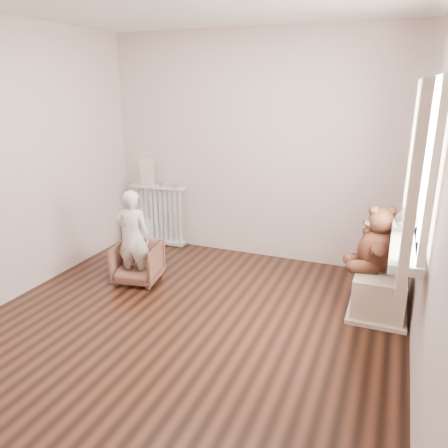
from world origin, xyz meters
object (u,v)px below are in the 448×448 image
at_px(armchair, 138,263).
at_px(child, 133,237).
at_px(toy_bench, 380,287).
at_px(teddy_bear, 380,241).
at_px(toy_vanity, 139,222).
at_px(plush_cat, 407,219).
at_px(radiator, 159,215).

relative_size(armchair, child, 0.47).
distance_m(armchair, child, 0.31).
relative_size(toy_bench, teddy_bear, 1.42).
relative_size(child, teddy_bear, 1.69).
bearing_deg(toy_vanity, teddy_bear, -14.01).
relative_size(toy_vanity, toy_bench, 0.69).
bearing_deg(teddy_bear, armchair, 172.41).
xyz_separation_m(toy_vanity, plush_cat, (3.21, -1.13, 0.72)).
distance_m(radiator, toy_vanity, 0.31).
distance_m(radiator, teddy_bear, 2.85).
bearing_deg(radiator, plush_cat, -21.60).
xyz_separation_m(toy_vanity, armchair, (0.67, -1.08, -0.06)).
bearing_deg(toy_vanity, armchair, -58.11).
distance_m(toy_vanity, armchair, 1.27).
bearing_deg(plush_cat, radiator, 146.72).
relative_size(child, plush_cat, 3.53).
distance_m(armchair, toy_bench, 2.43).
bearing_deg(armchair, plush_cat, -10.98).
bearing_deg(radiator, child, -71.81).
bearing_deg(teddy_bear, plush_cat, -78.44).
relative_size(toy_vanity, teddy_bear, 0.98).
distance_m(toy_vanity, plush_cat, 3.48).
height_order(child, teddy_bear, child).
bearing_deg(toy_bench, toy_vanity, 167.14).
bearing_deg(child, plush_cat, 170.14).
relative_size(radiator, armchair, 1.67).
distance_m(radiator, armchair, 1.18).
relative_size(child, toy_bench, 1.19).
height_order(armchair, teddy_bear, teddy_bear).
height_order(armchair, plush_cat, plush_cat).
relative_size(teddy_bear, plush_cat, 2.09).
xyz_separation_m(armchair, toy_bench, (2.40, 0.38, -0.01)).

